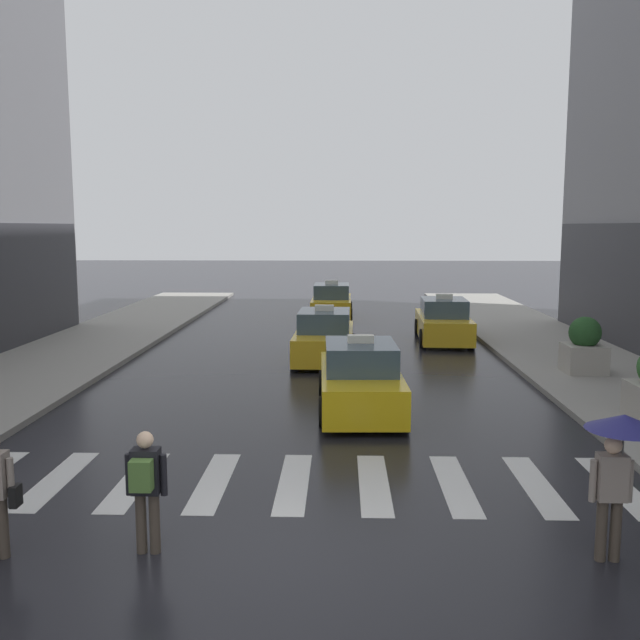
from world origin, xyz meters
TOP-DOWN VIEW (x-y plane):
  - ground_plane at (0.00, 0.00)m, footprint 160.00×160.00m
  - crosswalk_markings at (-0.00, 3.00)m, footprint 11.30×2.80m
  - taxi_lead at (1.24, 7.66)m, footprint 2.04×4.59m
  - taxi_second at (0.26, 13.80)m, footprint 2.01×4.58m
  - taxi_third at (4.62, 17.58)m, footprint 2.07×4.60m
  - taxi_fourth at (0.35, 24.05)m, footprint 1.96×4.55m
  - pedestrian_with_umbrella at (4.31, 0.39)m, footprint 0.96×0.96m
  - pedestrian_with_backpack at (-1.75, 0.39)m, footprint 0.55×0.43m
  - planter_mid_block at (7.72, 11.44)m, footprint 1.10×1.10m

SIDE VIEW (x-z plane):
  - ground_plane at x=0.00m, z-range 0.00..0.00m
  - crosswalk_markings at x=0.00m, z-range 0.00..0.01m
  - taxi_lead at x=1.24m, z-range -0.18..1.63m
  - taxi_second at x=0.26m, z-range -0.18..1.63m
  - taxi_third at x=4.62m, z-range -0.18..1.63m
  - taxi_fourth at x=0.35m, z-range -0.18..1.63m
  - planter_mid_block at x=7.72m, z-range 0.07..1.67m
  - pedestrian_with_backpack at x=-1.75m, z-range 0.15..1.80m
  - pedestrian_with_umbrella at x=4.31m, z-range 0.55..2.49m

